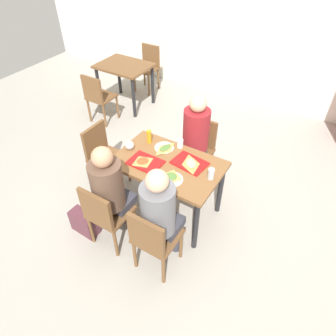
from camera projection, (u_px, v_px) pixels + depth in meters
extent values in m
cube|color=#9E998E|center=(168.00, 210.00, 3.78)|extent=(10.00, 10.00, 0.02)
cube|color=silver|center=(271.00, 23.00, 4.89)|extent=(10.00, 0.10, 2.80)
cube|color=brown|center=(168.00, 164.00, 3.28)|extent=(1.17, 0.74, 0.04)
cylinder|color=black|center=(116.00, 188.00, 3.54)|extent=(0.06, 0.06, 0.72)
cylinder|color=black|center=(196.00, 226.00, 3.13)|extent=(0.06, 0.06, 0.72)
cylinder|color=black|center=(146.00, 159.00, 3.94)|extent=(0.06, 0.06, 0.72)
cylinder|color=black|center=(220.00, 190.00, 3.52)|extent=(0.06, 0.06, 0.72)
cube|color=brown|center=(111.00, 212.00, 3.17)|extent=(0.40, 0.40, 0.03)
cube|color=brown|center=(96.00, 209.00, 2.91)|extent=(0.38, 0.04, 0.40)
cylinder|color=brown|center=(111.00, 209.00, 3.49)|extent=(0.04, 0.04, 0.42)
cylinder|color=brown|center=(135.00, 221.00, 3.36)|extent=(0.04, 0.04, 0.42)
cylinder|color=brown|center=(91.00, 230.00, 3.27)|extent=(0.04, 0.04, 0.42)
cylinder|color=brown|center=(116.00, 243.00, 3.14)|extent=(0.04, 0.04, 0.42)
cube|color=brown|center=(158.00, 236.00, 2.94)|extent=(0.40, 0.40, 0.03)
cube|color=brown|center=(146.00, 236.00, 2.68)|extent=(0.38, 0.04, 0.40)
cylinder|color=brown|center=(154.00, 231.00, 3.26)|extent=(0.04, 0.04, 0.42)
cylinder|color=brown|center=(181.00, 245.00, 3.13)|extent=(0.04, 0.04, 0.42)
cylinder|color=brown|center=(135.00, 254.00, 3.04)|extent=(0.04, 0.04, 0.42)
cylinder|color=brown|center=(163.00, 270.00, 2.91)|extent=(0.04, 0.04, 0.42)
cube|color=brown|center=(195.00, 153.00, 3.91)|extent=(0.40, 0.40, 0.03)
cube|color=brown|center=(203.00, 133.00, 3.88)|extent=(0.38, 0.04, 0.40)
cylinder|color=brown|center=(200.00, 178.00, 3.88)|extent=(0.04, 0.04, 0.42)
cylinder|color=brown|center=(177.00, 169.00, 4.02)|extent=(0.04, 0.04, 0.42)
cylinder|color=brown|center=(211.00, 164.00, 4.10)|extent=(0.04, 0.04, 0.42)
cylinder|color=brown|center=(189.00, 155.00, 4.23)|extent=(0.04, 0.04, 0.42)
cube|color=brown|center=(108.00, 158.00, 3.83)|extent=(0.40, 0.40, 0.03)
cube|color=brown|center=(95.00, 140.00, 3.76)|extent=(0.04, 0.38, 0.40)
cylinder|color=brown|center=(129.00, 169.00, 4.02)|extent=(0.04, 0.04, 0.42)
cylinder|color=brown|center=(112.00, 184.00, 3.80)|extent=(0.04, 0.04, 0.42)
cylinder|color=brown|center=(109.00, 160.00, 4.15)|extent=(0.04, 0.04, 0.42)
cylinder|color=brown|center=(92.00, 175.00, 3.94)|extent=(0.04, 0.04, 0.42)
cylinder|color=#383842|center=(121.00, 208.00, 3.49)|extent=(0.10, 0.10, 0.45)
cylinder|color=#383842|center=(132.00, 214.00, 3.42)|extent=(0.10, 0.10, 0.45)
cube|color=#383842|center=(118.00, 200.00, 3.21)|extent=(0.32, 0.28, 0.10)
cylinder|color=brown|center=(107.00, 185.00, 2.93)|extent=(0.32, 0.32, 0.52)
sphere|color=tan|center=(102.00, 157.00, 2.70)|extent=(0.20, 0.20, 0.20)
cylinder|color=#383842|center=(164.00, 230.00, 3.26)|extent=(0.10, 0.10, 0.45)
cylinder|color=#383842|center=(176.00, 236.00, 3.19)|extent=(0.10, 0.10, 0.45)
cube|color=#383842|center=(165.00, 223.00, 2.98)|extent=(0.32, 0.28, 0.10)
cylinder|color=slate|center=(158.00, 209.00, 2.70)|extent=(0.32, 0.32, 0.52)
sphere|color=#DBAD89|center=(157.00, 181.00, 2.47)|extent=(0.20, 0.20, 0.20)
cylinder|color=#383842|center=(191.00, 178.00, 3.87)|extent=(0.10, 0.10, 0.45)
cylinder|color=#383842|center=(180.00, 173.00, 3.93)|extent=(0.10, 0.10, 0.45)
cube|color=#383842|center=(191.00, 155.00, 3.78)|extent=(0.32, 0.28, 0.10)
cylinder|color=maroon|center=(196.00, 130.00, 3.65)|extent=(0.32, 0.32, 0.52)
sphere|color=#DBAD89|center=(198.00, 104.00, 3.42)|extent=(0.20, 0.20, 0.20)
cube|color=#B21414|center=(146.00, 162.00, 3.26)|extent=(0.36, 0.26, 0.02)
cube|color=#B21414|center=(190.00, 163.00, 3.25)|extent=(0.39, 0.30, 0.02)
cylinder|color=white|center=(164.00, 148.00, 3.46)|extent=(0.22, 0.22, 0.01)
cylinder|color=white|center=(172.00, 179.00, 3.07)|extent=(0.22, 0.22, 0.01)
pyramid|color=#C68C47|center=(143.00, 161.00, 3.25)|extent=(0.23, 0.24, 0.01)
ellipsoid|color=#B74723|center=(143.00, 161.00, 3.24)|extent=(0.16, 0.16, 0.01)
pyramid|color=#C68C47|center=(191.00, 164.00, 3.22)|extent=(0.25, 0.27, 0.01)
ellipsoid|color=#D8C67F|center=(191.00, 163.00, 3.22)|extent=(0.18, 0.19, 0.01)
pyramid|color=tan|center=(165.00, 148.00, 3.44)|extent=(0.16, 0.25, 0.01)
ellipsoid|color=#4C7233|center=(165.00, 148.00, 3.43)|extent=(0.11, 0.17, 0.01)
pyramid|color=tan|center=(171.00, 177.00, 3.08)|extent=(0.22, 0.22, 0.01)
ellipsoid|color=#4C7233|center=(171.00, 176.00, 3.07)|extent=(0.15, 0.15, 0.01)
cylinder|color=white|center=(180.00, 143.00, 3.45)|extent=(0.07, 0.07, 0.10)
cylinder|color=white|center=(154.00, 177.00, 3.02)|extent=(0.07, 0.07, 0.10)
cylinder|color=#B7BCC6|center=(211.00, 174.00, 3.04)|extent=(0.07, 0.07, 0.12)
cylinder|color=orange|center=(149.00, 137.00, 3.49)|extent=(0.06, 0.06, 0.16)
sphere|color=silver|center=(130.00, 145.00, 3.42)|extent=(0.10, 0.10, 0.10)
cube|color=#592D38|center=(84.00, 222.00, 3.44)|extent=(0.33, 0.17, 0.28)
cube|color=brown|center=(124.00, 66.00, 5.25)|extent=(0.90, 0.70, 0.04)
cylinder|color=black|center=(99.00, 87.00, 5.47)|extent=(0.06, 0.06, 0.72)
cylinder|color=black|center=(134.00, 98.00, 5.17)|extent=(0.06, 0.06, 0.72)
cylinder|color=black|center=(119.00, 75.00, 5.84)|extent=(0.06, 0.06, 0.72)
cylinder|color=black|center=(153.00, 85.00, 5.54)|extent=(0.06, 0.06, 0.72)
cube|color=brown|center=(102.00, 97.00, 5.04)|extent=(0.40, 0.40, 0.03)
cube|color=brown|center=(92.00, 89.00, 4.78)|extent=(0.38, 0.04, 0.40)
cylinder|color=brown|center=(102.00, 102.00, 5.36)|extent=(0.04, 0.04, 0.42)
cylinder|color=brown|center=(118.00, 107.00, 5.23)|extent=(0.04, 0.04, 0.42)
cylinder|color=brown|center=(89.00, 111.00, 5.14)|extent=(0.04, 0.04, 0.42)
cylinder|color=brown|center=(105.00, 116.00, 5.01)|extent=(0.04, 0.04, 0.42)
cube|color=brown|center=(146.00, 69.00, 5.87)|extent=(0.40, 0.40, 0.03)
cube|color=brown|center=(151.00, 55.00, 5.84)|extent=(0.38, 0.04, 0.40)
cylinder|color=brown|center=(149.00, 86.00, 5.84)|extent=(0.04, 0.04, 0.42)
cylinder|color=brown|center=(135.00, 82.00, 5.98)|extent=(0.04, 0.04, 0.42)
cylinder|color=brown|center=(158.00, 79.00, 6.06)|extent=(0.04, 0.04, 0.42)
cylinder|color=brown|center=(144.00, 75.00, 6.19)|extent=(0.04, 0.04, 0.42)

